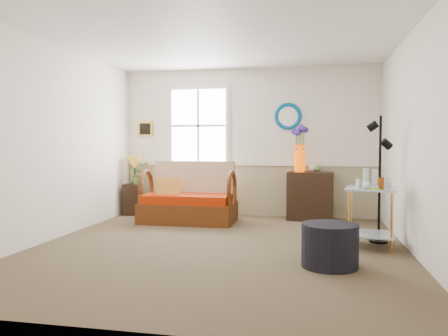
% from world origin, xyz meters
% --- Properties ---
extents(floor, '(4.50, 5.00, 0.01)m').
position_xyz_m(floor, '(0.00, 0.00, 0.00)').
color(floor, brown).
rests_on(floor, ground).
extents(ceiling, '(4.50, 5.00, 0.01)m').
position_xyz_m(ceiling, '(0.00, 0.00, 2.60)').
color(ceiling, white).
rests_on(ceiling, walls).
extents(walls, '(4.51, 5.01, 2.60)m').
position_xyz_m(walls, '(0.00, 0.00, 1.30)').
color(walls, white).
rests_on(walls, floor).
extents(wainscot, '(4.46, 0.02, 0.90)m').
position_xyz_m(wainscot, '(0.00, 2.48, 0.45)').
color(wainscot, tan).
rests_on(wainscot, walls).
extents(chair_rail, '(4.46, 0.04, 0.06)m').
position_xyz_m(chair_rail, '(0.00, 2.47, 0.92)').
color(chair_rail, white).
rests_on(chair_rail, walls).
extents(window, '(1.14, 0.06, 1.44)m').
position_xyz_m(window, '(-0.90, 2.47, 1.60)').
color(window, white).
rests_on(window, walls).
extents(picture, '(0.28, 0.03, 0.28)m').
position_xyz_m(picture, '(-1.92, 2.48, 1.55)').
color(picture, '#AF8D30').
rests_on(picture, walls).
extents(mirror, '(0.47, 0.07, 0.47)m').
position_xyz_m(mirror, '(0.70, 2.48, 1.75)').
color(mirror, '#0B83BC').
rests_on(mirror, walls).
extents(loveseat, '(1.50, 0.85, 0.98)m').
position_xyz_m(loveseat, '(-0.85, 1.61, 0.49)').
color(loveseat, maroon).
rests_on(loveseat, floor).
extents(throw_pillow, '(0.41, 0.14, 0.40)m').
position_xyz_m(throw_pillow, '(-1.14, 1.50, 0.52)').
color(throw_pillow, orange).
rests_on(throw_pillow, loveseat).
extents(lamp_stand, '(0.36, 0.36, 0.55)m').
position_xyz_m(lamp_stand, '(-2.05, 2.16, 0.27)').
color(lamp_stand, black).
rests_on(lamp_stand, floor).
extents(table_lamp, '(0.31, 0.31, 0.49)m').
position_xyz_m(table_lamp, '(-2.02, 2.19, 0.79)').
color(table_lamp, '#BE781B').
rests_on(table_lamp, lamp_stand).
extents(potted_plant, '(0.50, 0.52, 0.31)m').
position_xyz_m(potted_plant, '(-1.93, 2.19, 0.70)').
color(potted_plant, '#508136').
rests_on(potted_plant, lamp_stand).
extents(cabinet, '(0.78, 0.53, 0.80)m').
position_xyz_m(cabinet, '(1.09, 2.23, 0.40)').
color(cabinet, black).
rests_on(cabinet, floor).
extents(flower_vase, '(0.29, 0.29, 0.76)m').
position_xyz_m(flower_vase, '(0.91, 2.23, 1.18)').
color(flower_vase, '#DC4600').
rests_on(flower_vase, cabinet).
extents(side_table, '(0.66, 0.66, 0.73)m').
position_xyz_m(side_table, '(1.81, 0.34, 0.37)').
color(side_table, '#C28541').
rests_on(side_table, floor).
extents(tabletop_items, '(0.52, 0.52, 0.24)m').
position_xyz_m(tabletop_items, '(1.84, 0.32, 0.85)').
color(tabletop_items, silver).
rests_on(tabletop_items, side_table).
extents(floor_lamp, '(0.28, 0.28, 1.62)m').
position_xyz_m(floor_lamp, '(1.96, 0.66, 0.81)').
color(floor_lamp, black).
rests_on(floor_lamp, floor).
extents(ottoman, '(0.75, 0.75, 0.44)m').
position_xyz_m(ottoman, '(1.30, -0.63, 0.22)').
color(ottoman, black).
rests_on(ottoman, floor).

